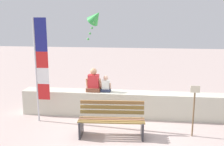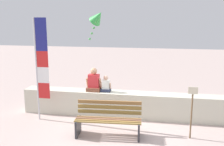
{
  "view_description": "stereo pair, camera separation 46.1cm",
  "coord_description": "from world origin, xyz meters",
  "px_view_note": "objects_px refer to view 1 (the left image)",
  "views": [
    {
      "loc": [
        0.55,
        -6.78,
        3.05
      ],
      "look_at": [
        -0.39,
        0.99,
        1.38
      ],
      "focal_mm": 41.65,
      "sensor_mm": 36.0,
      "label": 1
    },
    {
      "loc": [
        1.01,
        -6.71,
        3.05
      ],
      "look_at": [
        -0.39,
        0.99,
        1.38
      ],
      "focal_mm": 41.65,
      "sensor_mm": 36.0,
      "label": 2
    }
  ],
  "objects_px": {
    "sign_post": "(194,107)",
    "flag_banner": "(40,64)",
    "person_child": "(106,85)",
    "kite_green": "(96,17)",
    "park_bench": "(112,120)",
    "person_adult": "(94,82)"
  },
  "relations": [
    {
      "from": "park_bench",
      "to": "person_child",
      "type": "height_order",
      "value": "person_child"
    },
    {
      "from": "person_child",
      "to": "kite_green",
      "type": "distance_m",
      "value": 2.4
    },
    {
      "from": "sign_post",
      "to": "flag_banner",
      "type": "bearing_deg",
      "value": 173.15
    },
    {
      "from": "person_child",
      "to": "flag_banner",
      "type": "distance_m",
      "value": 2.09
    },
    {
      "from": "park_bench",
      "to": "person_child",
      "type": "bearing_deg",
      "value": 104.24
    },
    {
      "from": "park_bench",
      "to": "person_adult",
      "type": "bearing_deg",
      "value": 117.77
    },
    {
      "from": "kite_green",
      "to": "park_bench",
      "type": "bearing_deg",
      "value": -71.13
    },
    {
      "from": "park_bench",
      "to": "flag_banner",
      "type": "relative_size",
      "value": 0.57
    },
    {
      "from": "park_bench",
      "to": "sign_post",
      "type": "bearing_deg",
      "value": 5.06
    },
    {
      "from": "person_child",
      "to": "sign_post",
      "type": "distance_m",
      "value": 2.76
    },
    {
      "from": "person_child",
      "to": "kite_green",
      "type": "height_order",
      "value": "kite_green"
    },
    {
      "from": "flag_banner",
      "to": "kite_green",
      "type": "xyz_separation_m",
      "value": [
        1.32,
        1.79,
        1.32
      ]
    },
    {
      "from": "person_child",
      "to": "kite_green",
      "type": "xyz_separation_m",
      "value": [
        -0.5,
        1.09,
        2.08
      ]
    },
    {
      "from": "person_adult",
      "to": "kite_green",
      "type": "height_order",
      "value": "kite_green"
    },
    {
      "from": "flag_banner",
      "to": "sign_post",
      "type": "relative_size",
      "value": 2.23
    },
    {
      "from": "person_child",
      "to": "flag_banner",
      "type": "bearing_deg",
      "value": -158.7
    },
    {
      "from": "flag_banner",
      "to": "sign_post",
      "type": "xyz_separation_m",
      "value": [
        4.28,
        -0.51,
        -0.94
      ]
    },
    {
      "from": "person_adult",
      "to": "person_child",
      "type": "bearing_deg",
      "value": 0.04
    },
    {
      "from": "park_bench",
      "to": "person_child",
      "type": "distance_m",
      "value": 1.56
    },
    {
      "from": "sign_post",
      "to": "kite_green",
      "type": "bearing_deg",
      "value": 142.09
    },
    {
      "from": "person_adult",
      "to": "kite_green",
      "type": "distance_m",
      "value": 2.27
    },
    {
      "from": "person_child",
      "to": "sign_post",
      "type": "relative_size",
      "value": 0.37
    }
  ]
}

